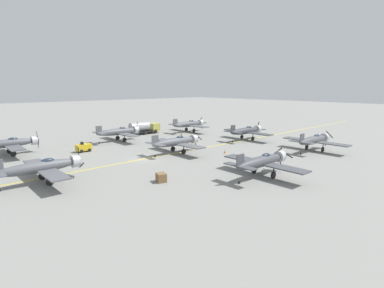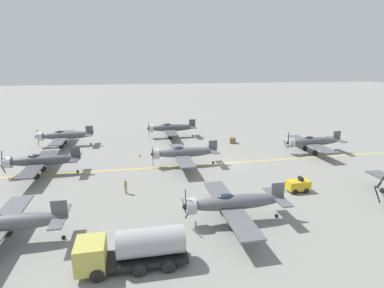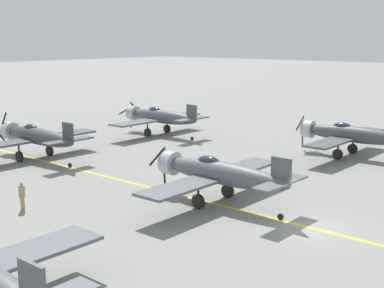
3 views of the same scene
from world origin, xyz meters
name	(u,v)px [view 1 (image 1 of 3)]	position (x,y,z in m)	size (l,w,h in m)	color
ground_plane	(146,159)	(0.00, 0.00, 0.00)	(400.00, 400.00, 0.00)	gray
taxiway_stripe	(146,159)	(0.00, 0.00, 0.00)	(0.30, 160.00, 0.01)	yellow
airplane_mid_right	(262,161)	(18.28, 5.84, 2.01)	(12.00, 9.98, 3.65)	#484A50
airplane_far_right	(314,140)	(15.28, 25.92, 2.01)	(12.00, 9.98, 3.65)	#4F5257
airplane_near_center	(42,167)	(2.29, -16.21, 2.01)	(12.00, 9.98, 3.80)	#55575C
airplane_mid_center	(177,142)	(0.10, 6.30, 2.01)	(12.00, 9.98, 3.65)	#585A5F
airplane_far_center	(246,131)	(0.02, 25.87, 2.01)	(12.00, 9.98, 3.68)	#414348
airplane_far_left	(189,124)	(-17.14, 24.31, 2.01)	(12.00, 9.98, 3.65)	#57595E
airplane_near_left	(8,144)	(-17.55, -15.98, 2.01)	(12.00, 9.98, 3.67)	#515459
airplane_mid_left	(119,132)	(-17.18, 4.55, 2.01)	(12.00, 9.98, 3.78)	#585A5F
fuel_tanker	(144,128)	(-21.96, 13.90, 1.51)	(2.67, 8.00, 2.98)	black
tow_tractor	(84,147)	(-11.84, -5.40, 0.79)	(1.57, 2.60, 1.79)	gold
ground_crew_walking	(182,137)	(-8.51, 14.60, 0.95)	(0.38, 0.38, 1.74)	tan
supply_crate_by_tanker	(161,178)	(11.37, -5.23, 0.54)	(1.30, 1.08, 1.08)	brown
traffic_cone	(225,152)	(5.82, 12.54, 0.28)	(0.36, 0.36, 0.55)	orange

